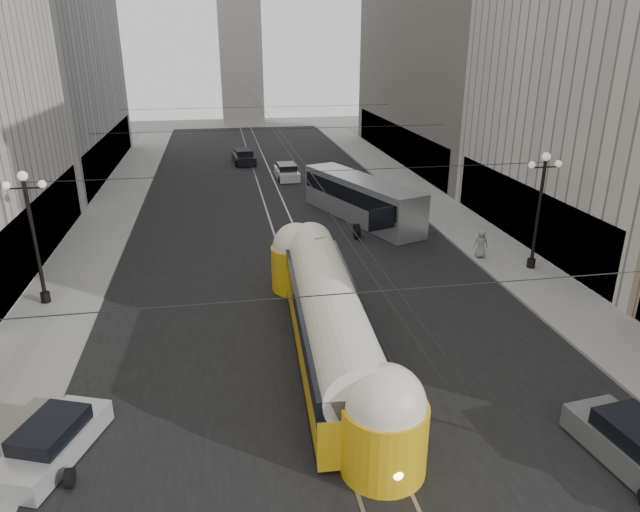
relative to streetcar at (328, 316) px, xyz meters
name	(u,v)px	position (x,y,z in m)	size (l,w,h in m)	color
road	(276,209)	(0.13, 21.42, -1.72)	(20.00, 85.00, 0.02)	black
sidewalk_left	(117,203)	(-11.87, 24.92, -1.64)	(4.00, 72.00, 0.15)	gray
sidewalk_right	(414,190)	(12.13, 24.92, -1.64)	(4.00, 72.00, 0.15)	gray
rail_left	(266,209)	(-0.62, 21.42, -1.72)	(0.12, 85.00, 0.04)	gray
rail_right	(286,208)	(0.88, 21.42, -1.72)	(0.12, 85.00, 0.04)	gray
building_left_far	(20,9)	(-19.87, 36.92, 12.59)	(12.60, 28.60, 28.60)	#999999
distant_tower	(238,16)	(0.13, 68.92, 13.25)	(6.00, 6.00, 31.36)	#B2AFA8
lamppost_left_mid	(33,231)	(-12.47, 6.92, 2.02)	(1.86, 0.44, 6.37)	black
lamppost_right_mid	(539,205)	(12.73, 6.92, 2.02)	(1.86, 0.44, 6.37)	black
catenary	(277,132)	(0.25, 20.41, 4.16)	(25.00, 72.00, 0.23)	black
streetcar	(328,316)	(0.00, 0.00, 0.00)	(3.25, 16.07, 3.52)	gold
city_bus	(361,197)	(5.72, 17.66, -0.10)	(6.27, 12.07, 2.96)	#AAABAF
sedan_silver	(53,442)	(-9.37, -4.48, -1.15)	(2.99, 4.35, 1.27)	#B1B2B6
sedan_grey	(640,449)	(7.83, -7.97, -1.07)	(2.39, 4.72, 1.43)	slate
sedan_white_far	(287,172)	(2.12, 31.08, -1.10)	(1.91, 4.40, 1.37)	white
sedan_dark_far	(244,157)	(-1.39, 38.64, -1.07)	(2.32, 4.70, 1.43)	black
pedestrian_crossing_b	(391,432)	(0.75, -6.14, -0.90)	(0.79, 0.62, 1.63)	#ABAB9F
pedestrian_sidewalk_right	(481,244)	(10.63, 8.87, -0.74)	(0.81, 0.50, 1.66)	gray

